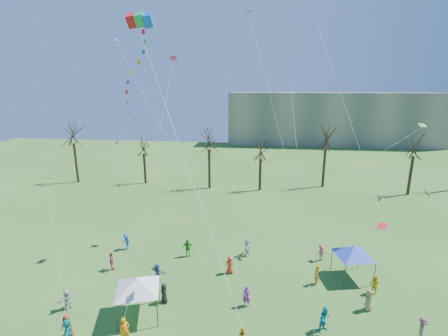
# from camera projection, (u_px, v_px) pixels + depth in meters

# --- Properties ---
(distant_building) EXTENTS (60.00, 14.00, 15.00)m
(distant_building) POSITION_uv_depth(u_px,v_px,m) (331.00, 119.00, 92.76)
(distant_building) COLOR gray
(distant_building) RESTS_ON ground
(bare_tree_row) EXTENTS (69.55, 9.49, 10.87)m
(bare_tree_row) POSITION_uv_depth(u_px,v_px,m) (268.00, 145.00, 50.54)
(bare_tree_row) COLOR black
(bare_tree_row) RESTS_ON ground
(big_box_kite) EXTENTS (5.93, 7.15, 23.69)m
(big_box_kite) POSITION_uv_depth(u_px,v_px,m) (135.00, 90.00, 21.14)
(big_box_kite) COLOR red
(big_box_kite) RESTS_ON ground
(canopy_tent_white) EXTENTS (3.99, 3.99, 3.13)m
(canopy_tent_white) POSITION_uv_depth(u_px,v_px,m) (137.00, 283.00, 22.09)
(canopy_tent_white) COLOR #3F3F44
(canopy_tent_white) RESTS_ON ground
(canopy_tent_blue) EXTENTS (3.90, 3.90, 2.98)m
(canopy_tent_blue) POSITION_uv_depth(u_px,v_px,m) (354.00, 251.00, 26.75)
(canopy_tent_blue) COLOR #3F3F44
(canopy_tent_blue) RESTS_ON ground
(festival_crowd) EXTENTS (25.90, 14.59, 1.83)m
(festival_crowd) POSITION_uv_depth(u_px,v_px,m) (227.00, 289.00, 24.43)
(festival_crowd) COLOR #B22116
(festival_crowd) RESTS_ON ground
(small_kites_aloft) EXTENTS (30.25, 17.41, 33.54)m
(small_kites_aloft) POSITION_uv_depth(u_px,v_px,m) (239.00, 120.00, 25.59)
(small_kites_aloft) COLOR orange
(small_kites_aloft) RESTS_ON ground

